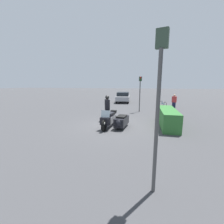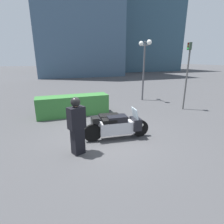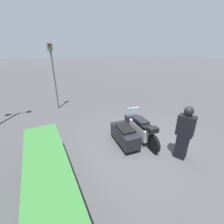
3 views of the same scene
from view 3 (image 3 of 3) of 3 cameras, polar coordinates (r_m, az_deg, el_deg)
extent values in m
plane|color=#424244|center=(6.09, 10.94, -12.18)|extent=(160.00, 160.00, 0.00)
cylinder|color=black|center=(7.00, 6.64, -3.92)|extent=(0.67, 0.17, 0.67)
cylinder|color=black|center=(5.65, 15.49, -11.59)|extent=(0.67, 0.17, 0.67)
cylinder|color=black|center=(5.87, 5.07, -10.19)|extent=(0.53, 0.15, 0.52)
cube|color=#B7B7BC|center=(6.23, 10.63, -6.37)|extent=(1.35, 0.54, 0.45)
cube|color=black|center=(6.08, 10.84, -3.67)|extent=(0.75, 0.46, 0.24)
cube|color=black|center=(5.87, 12.33, -5.02)|extent=(0.56, 0.43, 0.12)
cube|color=black|center=(6.76, 7.46, -2.94)|extent=(0.38, 0.57, 0.44)
cube|color=silver|center=(6.55, 7.83, 0.18)|extent=(0.17, 0.53, 0.40)
sphere|color=white|center=(6.97, 6.51, -2.67)|extent=(0.18, 0.18, 0.18)
cube|color=black|center=(5.84, 4.86, -8.69)|extent=(1.53, 0.76, 0.50)
sphere|color=black|center=(6.33, 2.40, -5.79)|extent=(0.47, 0.48, 0.47)
cube|color=black|center=(5.70, 4.95, -6.19)|extent=(0.86, 0.60, 0.09)
cube|color=black|center=(5.47, 15.29, -6.60)|extent=(0.28, 0.38, 0.18)
cube|color=black|center=(5.67, 24.99, -11.67)|extent=(0.44, 0.42, 0.86)
cube|color=black|center=(5.31, 26.32, -4.67)|extent=(0.58, 0.47, 0.68)
sphere|color=tan|center=(5.14, 27.18, -0.09)|extent=(0.23, 0.23, 0.23)
sphere|color=black|center=(5.13, 27.26, 0.33)|extent=(0.29, 0.29, 0.29)
cube|color=#337033|center=(4.27, -22.82, -22.07)|extent=(3.73, 0.95, 1.07)
cylinder|color=#4C4C4C|center=(9.77, -20.90, 10.75)|extent=(0.09, 0.09, 3.39)
cube|color=#334738|center=(9.57, -22.59, 21.83)|extent=(0.20, 0.29, 0.40)
sphere|color=#410707|center=(9.50, -22.78, 22.61)|extent=(0.11, 0.11, 0.11)
sphere|color=#462D06|center=(9.50, -22.66, 21.83)|extent=(0.11, 0.11, 0.11)
sphere|color=green|center=(9.50, -22.54, 21.05)|extent=(0.11, 0.11, 0.11)
camera|label=1|loc=(13.13, -22.35, 17.40)|focal=24.00mm
camera|label=2|loc=(9.33, 52.02, 11.04)|focal=28.00mm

